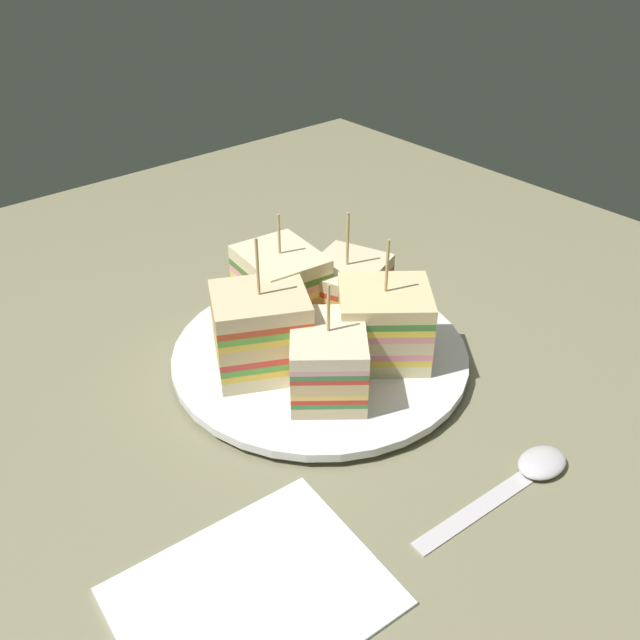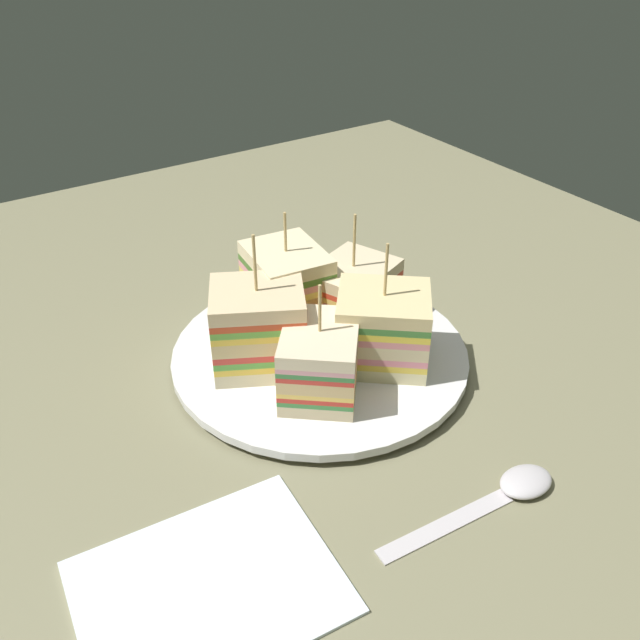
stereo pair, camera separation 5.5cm
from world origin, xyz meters
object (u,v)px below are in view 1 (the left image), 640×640
(plate, at_px, (320,355))
(sandwich_wedge_4, at_px, (278,291))
(spoon, at_px, (528,473))
(sandwich_wedge_1, at_px, (328,360))
(napkin, at_px, (253,595))
(sandwich_wedge_0, at_px, (262,332))
(sandwich_wedge_2, at_px, (383,324))
(chip_pile, at_px, (309,343))
(sandwich_wedge_3, at_px, (346,293))

(plate, height_order, sandwich_wedge_4, sandwich_wedge_4)
(spoon, bearing_deg, sandwich_wedge_4, 100.62)
(sandwich_wedge_1, bearing_deg, napkin, 164.55)
(sandwich_wedge_0, distance_m, sandwich_wedge_2, 0.10)
(sandwich_wedge_2, height_order, chip_pile, sandwich_wedge_2)
(sandwich_wedge_1, height_order, sandwich_wedge_2, sandwich_wedge_2)
(plate, distance_m, sandwich_wedge_2, 0.06)
(plate, relative_size, spoon, 1.79)
(sandwich_wedge_4, height_order, chip_pile, sandwich_wedge_4)
(sandwich_wedge_0, height_order, sandwich_wedge_3, sandwich_wedge_0)
(sandwich_wedge_2, distance_m, sandwich_wedge_3, 0.06)
(sandwich_wedge_1, relative_size, sandwich_wedge_4, 0.89)
(sandwich_wedge_0, distance_m, spoon, 0.22)
(plate, bearing_deg, sandwich_wedge_4, -85.82)
(chip_pile, height_order, napkin, chip_pile)
(sandwich_wedge_4, bearing_deg, sandwich_wedge_2, 29.26)
(sandwich_wedge_4, bearing_deg, sandwich_wedge_1, -8.06)
(sandwich_wedge_3, xyz_separation_m, chip_pile, (0.06, 0.03, -0.01))
(sandwich_wedge_2, relative_size, sandwich_wedge_3, 1.02)
(sandwich_wedge_2, bearing_deg, sandwich_wedge_1, 42.97)
(spoon, height_order, napkin, spoon)
(sandwich_wedge_2, height_order, sandwich_wedge_4, same)
(plate, height_order, spoon, plate)
(plate, xyz_separation_m, sandwich_wedge_0, (0.05, -0.01, 0.04))
(sandwich_wedge_4, height_order, spoon, sandwich_wedge_4)
(sandwich_wedge_3, relative_size, sandwich_wedge_4, 0.98)
(sandwich_wedge_1, distance_m, spoon, 0.16)
(sandwich_wedge_1, relative_size, spoon, 0.68)
(sandwich_wedge_4, bearing_deg, sandwich_wedge_0, -42.66)
(sandwich_wedge_1, relative_size, napkin, 0.63)
(sandwich_wedge_3, bearing_deg, chip_pile, 0.68)
(chip_pile, relative_size, spoon, 0.58)
(plate, height_order, chip_pile, chip_pile)
(sandwich_wedge_2, bearing_deg, plate, -9.67)
(napkin, bearing_deg, chip_pile, -138.51)
(plate, bearing_deg, chip_pile, 18.46)
(sandwich_wedge_2, height_order, sandwich_wedge_3, sandwich_wedge_2)
(sandwich_wedge_0, distance_m, sandwich_wedge_1, 0.06)
(sandwich_wedge_1, height_order, napkin, sandwich_wedge_1)
(sandwich_wedge_1, bearing_deg, sandwich_wedge_4, 24.65)
(sandwich_wedge_0, xyz_separation_m, sandwich_wedge_3, (-0.10, -0.01, -0.01))
(plate, distance_m, sandwich_wedge_1, 0.06)
(sandwich_wedge_0, relative_size, sandwich_wedge_4, 1.10)
(sandwich_wedge_3, bearing_deg, sandwich_wedge_1, 18.44)
(spoon, bearing_deg, chip_pile, 106.19)
(sandwich_wedge_2, bearing_deg, sandwich_wedge_4, -28.09)
(plate, relative_size, sandwich_wedge_3, 2.38)
(sandwich_wedge_4, relative_size, chip_pile, 1.32)
(sandwich_wedge_2, bearing_deg, napkin, 66.50)
(plate, xyz_separation_m, napkin, (0.17, 0.15, -0.01))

